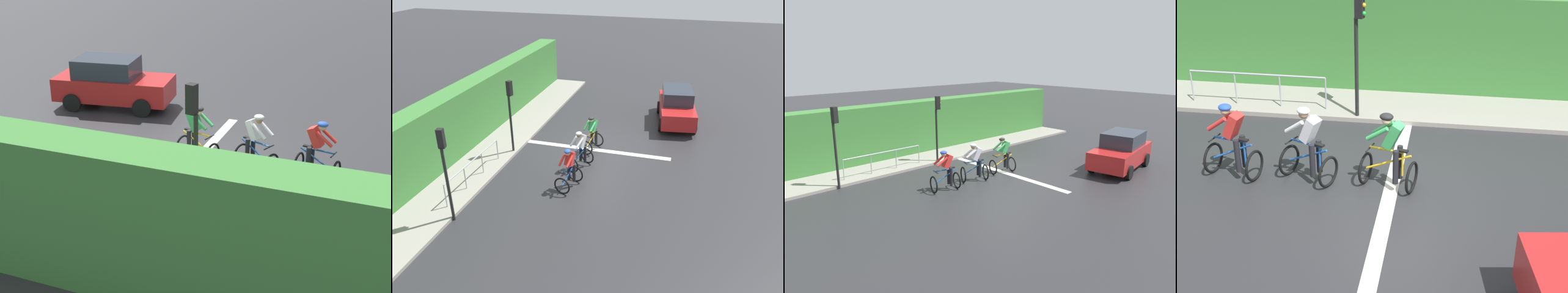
% 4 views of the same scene
% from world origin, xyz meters
% --- Properties ---
extents(ground_plane, '(80.00, 80.00, 0.00)m').
position_xyz_m(ground_plane, '(0.00, 0.00, 0.00)').
color(ground_plane, '#28282B').
extents(sidewalk_kerb, '(2.80, 23.25, 0.12)m').
position_xyz_m(sidewalk_kerb, '(4.63, 2.00, 0.06)').
color(sidewalk_kerb, gray).
rests_on(sidewalk_kerb, ground).
extents(stone_wall_low, '(0.44, 23.25, 0.63)m').
position_xyz_m(stone_wall_low, '(5.53, 2.00, 0.31)').
color(stone_wall_low, gray).
rests_on(stone_wall_low, ground).
extents(hedge_wall, '(1.10, 23.25, 2.86)m').
position_xyz_m(hedge_wall, '(5.83, 2.00, 1.43)').
color(hedge_wall, '#387533').
rests_on(hedge_wall, ground).
extents(road_marking_stop_line, '(7.00, 0.30, 0.01)m').
position_xyz_m(road_marking_stop_line, '(0.00, 0.02, 0.00)').
color(road_marking_stop_line, silver).
rests_on(road_marking_stop_line, ground).
extents(cyclist_lead, '(0.89, 1.20, 1.66)m').
position_xyz_m(cyclist_lead, '(0.07, 3.38, 0.80)').
color(cyclist_lead, black).
rests_on(cyclist_lead, ground).
extents(cyclist_second, '(1.04, 1.26, 1.66)m').
position_xyz_m(cyclist_second, '(0.12, 1.76, 0.80)').
color(cyclist_second, black).
rests_on(cyclist_second, ground).
extents(cyclist_mid, '(0.93, 1.22, 1.66)m').
position_xyz_m(cyclist_mid, '(0.08, 0.06, 0.80)').
color(cyclist_mid, black).
rests_on(cyclist_mid, ground).
extents(car_red, '(2.33, 4.30, 1.76)m').
position_xyz_m(car_red, '(-3.30, -4.43, 0.87)').
color(car_red, '#B21E1E').
rests_on(car_red, ground).
extents(traffic_light_near_crossing, '(0.24, 0.31, 3.34)m').
position_xyz_m(traffic_light_near_crossing, '(3.41, 1.27, 2.22)').
color(traffic_light_near_crossing, black).
rests_on(traffic_light_near_crossing, ground).
extents(pedestrian_railing_kerbside, '(0.09, 3.81, 1.03)m').
position_xyz_m(pedestrian_railing_kerbside, '(3.73, 4.11, 0.80)').
color(pedestrian_railing_kerbside, '#999EA3').
rests_on(pedestrian_railing_kerbside, ground).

